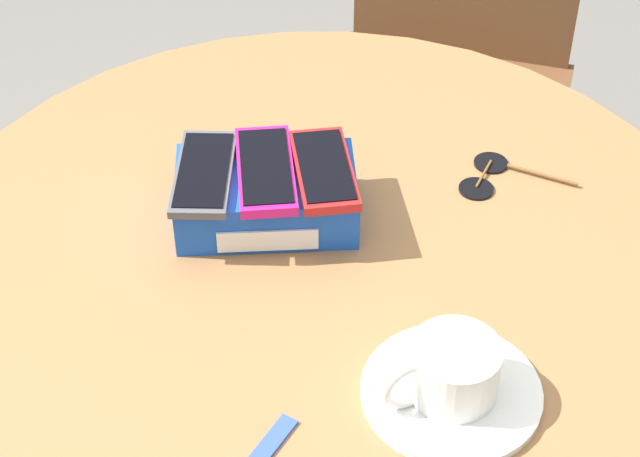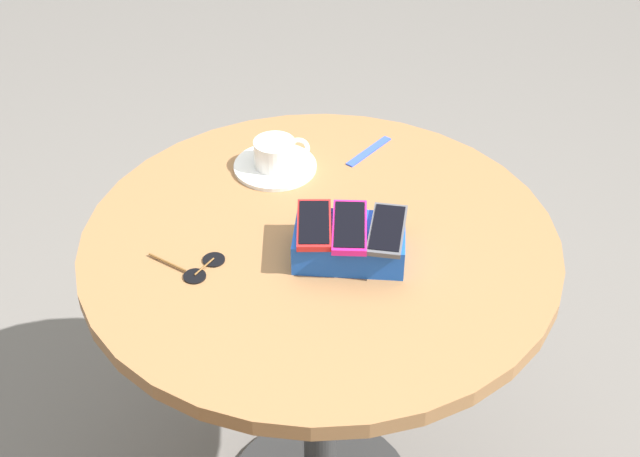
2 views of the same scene
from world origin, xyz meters
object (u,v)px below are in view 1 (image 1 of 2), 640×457
phone_gray (204,173)px  coffee_cup (451,369)px  phone_box (266,196)px  phone_magenta (265,170)px  sunglasses (491,176)px  saucer (451,392)px  round_table (320,342)px  chair_near_window (444,94)px  phone_red (326,169)px

phone_gray → coffee_cup: size_ratio=1.34×
phone_box → phone_gray: phone_gray is taller
phone_magenta → sunglasses: phone_magenta is taller
saucer → sunglasses: (0.04, 0.32, -0.00)m
phone_gray → saucer: bearing=-40.7°
round_table → phone_magenta: size_ratio=5.77×
phone_magenta → chair_near_window: (0.21, 0.72, -0.38)m
phone_gray → coffee_cup: (0.25, -0.22, -0.03)m
saucer → sunglasses: size_ratio=1.23×
phone_box → coffee_cup: coffee_cup is taller
round_table → coffee_cup: (0.13, -0.19, 0.19)m
round_table → chair_near_window: size_ratio=1.05×
round_table → coffee_cup: bearing=-55.7°
phone_gray → chair_near_window: 0.87m
phone_red → sunglasses: bearing=24.9°
round_table → phone_magenta: bearing=147.9°
phone_magenta → sunglasses: (0.24, 0.09, -0.06)m
phone_gray → saucer: (0.26, -0.22, -0.06)m
phone_gray → round_table: bearing=-13.3°
saucer → phone_red: bearing=119.3°
coffee_cup → sunglasses: size_ratio=0.80×
phone_magenta → coffee_cup: size_ratio=1.41×
phone_magenta → coffee_cup: phone_magenta is taller
chair_near_window → saucer: bearing=-91.0°
phone_magenta → chair_near_window: phone_magenta is taller
phone_box → phone_magenta: (0.00, -0.00, 0.03)m
round_table → coffee_cup: 0.30m
saucer → chair_near_window: size_ratio=0.20×
round_table → phone_red: phone_red is taller
sunglasses → saucer: bearing=-98.0°
phone_gray → sunglasses: 0.32m
phone_gray → coffee_cup: bearing=-41.1°
round_table → saucer: 0.28m
phone_box → chair_near_window: 0.83m
phone_box → sunglasses: 0.26m
coffee_cup → sunglasses: coffee_cup is taller
phone_gray → phone_box: bearing=7.9°
phone_gray → phone_magenta: phone_magenta is taller
round_table → phone_box: 0.19m
phone_gray → phone_magenta: size_ratio=0.95×
phone_red → chair_near_window: size_ratio=0.17×
saucer → chair_near_window: chair_near_window is taller
phone_gray → sunglasses: (0.30, 0.10, -0.06)m
phone_gray → phone_red: (0.12, 0.02, 0.00)m
phone_box → phone_magenta: phone_magenta is taller
phone_magenta → chair_near_window: size_ratio=0.18×
phone_magenta → phone_red: bearing=6.2°
phone_box → saucer: bearing=-49.7°
saucer → coffee_cup: coffee_cup is taller
phone_magenta → chair_near_window: bearing=73.8°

